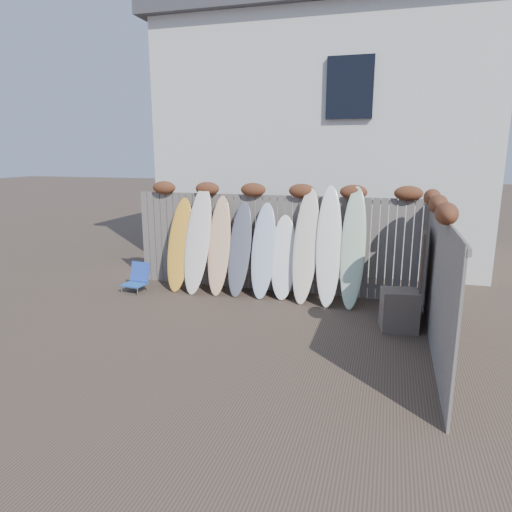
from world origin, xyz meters
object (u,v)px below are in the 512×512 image
(wooden_crate, at_px, (399,310))
(surfboard_0, at_px, (180,244))
(beach_chair, at_px, (137,278))
(lattice_panel, at_px, (421,277))

(wooden_crate, height_order, surfboard_0, surfboard_0)
(beach_chair, bearing_deg, surfboard_0, 26.40)
(lattice_panel, bearing_deg, surfboard_0, 174.75)
(beach_chair, bearing_deg, lattice_panel, -3.01)
(wooden_crate, relative_size, lattice_panel, 0.41)
(wooden_crate, xyz_separation_m, lattice_panel, (0.32, 0.41, 0.47))
(beach_chair, distance_m, wooden_crate, 5.28)
(beach_chair, xyz_separation_m, wooden_crate, (5.23, -0.70, 0.06))
(beach_chair, distance_m, lattice_panel, 5.59)
(lattice_panel, bearing_deg, beach_chair, -179.93)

